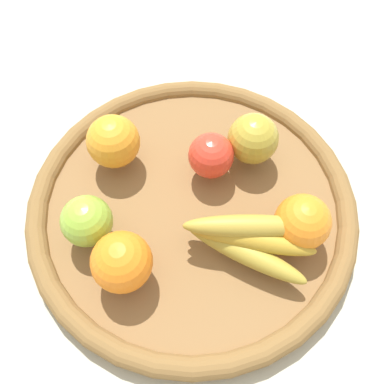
{
  "coord_description": "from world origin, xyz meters",
  "views": [
    {
      "loc": [
        0.21,
        -0.21,
        0.56
      ],
      "look_at": [
        0.0,
        0.0,
        0.06
      ],
      "focal_mm": 39.98,
      "sensor_mm": 36.0,
      "label": 1
    }
  ],
  "objects_px": {
    "orange_0": "(303,222)",
    "apple_0": "(87,221)",
    "orange_2": "(122,262)",
    "apple_1": "(253,139)",
    "banana_bunch": "(248,239)",
    "orange_1": "(113,141)",
    "apple_2": "(211,156)"
  },
  "relations": [
    {
      "from": "apple_2",
      "to": "orange_1",
      "type": "bearing_deg",
      "value": -143.43
    },
    {
      "from": "apple_2",
      "to": "apple_0",
      "type": "relative_size",
      "value": 0.96
    },
    {
      "from": "orange_1",
      "to": "banana_bunch",
      "type": "height_order",
      "value": "orange_1"
    },
    {
      "from": "orange_0",
      "to": "apple_1",
      "type": "distance_m",
      "value": 0.14
    },
    {
      "from": "apple_2",
      "to": "orange_2",
      "type": "bearing_deg",
      "value": -79.89
    },
    {
      "from": "apple_0",
      "to": "orange_2",
      "type": "bearing_deg",
      "value": -3.73
    },
    {
      "from": "apple_1",
      "to": "orange_1",
      "type": "xyz_separation_m",
      "value": [
        -0.14,
        -0.14,
        0.0
      ]
    },
    {
      "from": "apple_0",
      "to": "orange_1",
      "type": "height_order",
      "value": "orange_1"
    },
    {
      "from": "orange_0",
      "to": "orange_2",
      "type": "distance_m",
      "value": 0.23
    },
    {
      "from": "apple_2",
      "to": "orange_0",
      "type": "relative_size",
      "value": 0.89
    },
    {
      "from": "apple_2",
      "to": "banana_bunch",
      "type": "xyz_separation_m",
      "value": [
        0.12,
        -0.06,
        -0.0
      ]
    },
    {
      "from": "orange_1",
      "to": "apple_1",
      "type": "bearing_deg",
      "value": 46.67
    },
    {
      "from": "orange_0",
      "to": "banana_bunch",
      "type": "height_order",
      "value": "orange_0"
    },
    {
      "from": "orange_2",
      "to": "apple_2",
      "type": "bearing_deg",
      "value": 100.11
    },
    {
      "from": "orange_2",
      "to": "orange_1",
      "type": "distance_m",
      "value": 0.18
    },
    {
      "from": "orange_1",
      "to": "banana_bunch",
      "type": "distance_m",
      "value": 0.23
    },
    {
      "from": "orange_2",
      "to": "apple_1",
      "type": "xyz_separation_m",
      "value": [
        -0.01,
        0.25,
        -0.0
      ]
    },
    {
      "from": "orange_1",
      "to": "apple_0",
      "type": "bearing_deg",
      "value": -55.71
    },
    {
      "from": "apple_0",
      "to": "orange_2",
      "type": "distance_m",
      "value": 0.08
    },
    {
      "from": "orange_2",
      "to": "apple_1",
      "type": "height_order",
      "value": "orange_2"
    },
    {
      "from": "apple_0",
      "to": "orange_1",
      "type": "relative_size",
      "value": 0.88
    },
    {
      "from": "apple_1",
      "to": "orange_1",
      "type": "height_order",
      "value": "orange_1"
    },
    {
      "from": "apple_2",
      "to": "orange_2",
      "type": "height_order",
      "value": "orange_2"
    },
    {
      "from": "orange_0",
      "to": "apple_0",
      "type": "bearing_deg",
      "value": -135.59
    },
    {
      "from": "apple_2",
      "to": "apple_0",
      "type": "bearing_deg",
      "value": -102.51
    },
    {
      "from": "orange_0",
      "to": "apple_0",
      "type": "distance_m",
      "value": 0.27
    },
    {
      "from": "orange_0",
      "to": "apple_1",
      "type": "xyz_separation_m",
      "value": [
        -0.13,
        0.06,
        0.0
      ]
    },
    {
      "from": "banana_bunch",
      "to": "apple_2",
      "type": "bearing_deg",
      "value": 154.09
    },
    {
      "from": "apple_2",
      "to": "banana_bunch",
      "type": "relative_size",
      "value": 0.38
    },
    {
      "from": "apple_0",
      "to": "apple_1",
      "type": "relative_size",
      "value": 0.92
    },
    {
      "from": "orange_0",
      "to": "banana_bunch",
      "type": "relative_size",
      "value": 0.42
    },
    {
      "from": "orange_2",
      "to": "apple_1",
      "type": "bearing_deg",
      "value": 92.27
    }
  ]
}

